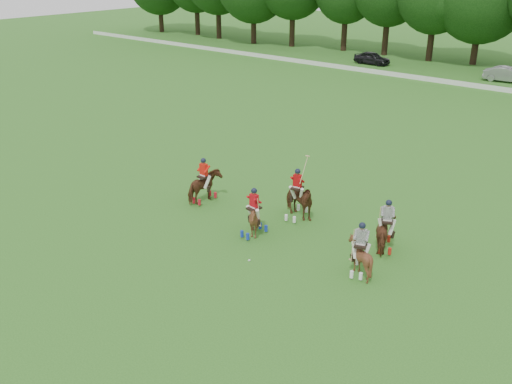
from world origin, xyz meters
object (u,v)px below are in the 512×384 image
Objects in this scene: polo_stripe_a at (386,232)px; polo_ball at (249,260)px; polo_stripe_b at (360,256)px; polo_red_c at (254,219)px; car_left at (372,58)px; polo_red_a at (204,186)px; car_mid at (507,75)px; polo_red_b at (297,200)px.

polo_ball is at bearing -129.98° from polo_stripe_a.
polo_red_c is at bearing -178.49° from polo_stripe_b.
car_left is 44.88m from polo_stripe_b.
car_left is 1.79× the size of polo_stripe_a.
polo_red_a is 4.37m from polo_red_c.
polo_stripe_a reaches higher than car_mid.
polo_red_b is 32.87× the size of polo_ball.
car_mid is at bearing -88.58° from car_left.
polo_stripe_a is at bearing 8.03° from polo_red_a.
polo_red_b reaches higher than polo_red_c.
car_left is at bearing 118.60° from polo_stripe_b.
polo_stripe_b is (7.13, -39.41, 0.07)m from car_mid.
polo_red_b is (16.72, -36.91, 0.20)m from car_left.
car_mid reaches higher than polo_ball.
polo_red_c reaches higher than car_left.
polo_stripe_a is at bearing -175.15° from car_mid.
car_left is 1.79× the size of polo_red_c.
polo_red_a reaches higher than car_left.
polo_red_a is 25.28× the size of polo_ball.
polo_red_b is at bearing 178.50° from polo_stripe_a.
polo_stripe_b is at bearing -27.66° from polo_red_b.
polo_red_b is 1.33× the size of polo_red_c.
car_mid is 36.99m from polo_red_b.
polo_red_c is at bearing 125.11° from polo_ball.
polo_stripe_a is at bearing 50.02° from polo_ball.
polo_red_a is at bearing 173.34° from polo_stripe_b.
polo_red_c is 5.54m from polo_stripe_a.
polo_red_c is 1.00× the size of polo_stripe_a.
polo_red_a is 1.05× the size of polo_stripe_b.
polo_stripe_a is 5.73m from polo_ball.
car_mid is 1.43× the size of polo_red_b.
polo_stripe_b is (4.76, -2.50, -0.12)m from polo_red_b.
polo_red_a reaches higher than polo_stripe_a.
polo_red_a is at bearing -160.96° from car_left.
polo_stripe_b is at bearing -149.98° from car_left.
car_mid is 41.52m from polo_ball.
polo_red_c is (4.20, -1.22, -0.03)m from polo_red_a.
polo_red_a reaches higher than polo_stripe_b.
car_left is 14.35m from car_mid.
polo_red_b is 1.33× the size of polo_stripe_a.
polo_stripe_a is (4.94, 2.51, 0.00)m from polo_red_c.
car_mid is 1.90× the size of polo_red_c.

